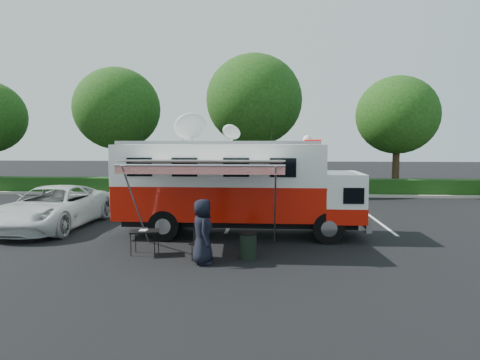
% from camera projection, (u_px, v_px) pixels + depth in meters
% --- Properties ---
extents(ground_plane, '(120.00, 120.00, 0.00)m').
position_uv_depth(ground_plane, '(239.00, 235.00, 14.94)').
color(ground_plane, black).
rests_on(ground_plane, ground).
extents(back_border, '(60.00, 6.14, 8.87)m').
position_uv_depth(back_border, '(272.00, 115.00, 27.24)').
color(back_border, '#9E998E').
rests_on(back_border, ground_plane).
extents(stall_lines, '(24.12, 5.50, 0.01)m').
position_uv_depth(stall_lines, '(232.00, 220.00, 17.95)').
color(stall_lines, silver).
rests_on(stall_lines, ground_plane).
extents(command_truck, '(8.46, 2.33, 4.06)m').
position_uv_depth(command_truck, '(237.00, 186.00, 14.79)').
color(command_truck, black).
rests_on(command_truck, ground_plane).
extents(awning, '(4.62, 2.40, 2.79)m').
position_uv_depth(awning, '(204.00, 164.00, 12.36)').
color(awning, white).
rests_on(awning, ground_plane).
extents(white_suv, '(2.71, 5.75, 1.59)m').
position_uv_depth(white_suv, '(54.00, 228.00, 16.19)').
color(white_suv, silver).
rests_on(white_suv, ground_plane).
extents(person, '(0.75, 0.97, 1.75)m').
position_uv_depth(person, '(203.00, 264.00, 11.43)').
color(person, black).
rests_on(person, ground_plane).
extents(folding_table, '(0.95, 0.78, 0.71)m').
position_uv_depth(folding_table, '(145.00, 232.00, 12.32)').
color(folding_table, black).
rests_on(folding_table, ground_plane).
extents(folding_chair, '(0.56, 0.59, 0.96)m').
position_uv_depth(folding_chair, '(200.00, 238.00, 11.91)').
color(folding_chair, black).
rests_on(folding_chair, ground_plane).
extents(trash_bin, '(0.50, 0.50, 0.75)m').
position_uv_depth(trash_bin, '(248.00, 246.00, 11.84)').
color(trash_bin, black).
rests_on(trash_bin, ground_plane).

